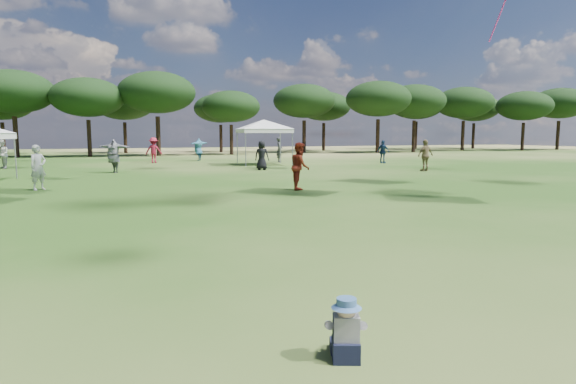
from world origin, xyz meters
name	(u,v)px	position (x,y,z in m)	size (l,w,h in m)	color
tree_line	(144,98)	(2.39, 47.41, 5.42)	(108.78, 17.63, 7.77)	black
tent_right	(264,122)	(8.01, 28.24, 2.77)	(6.31, 6.31, 3.19)	gray
toddler	(346,331)	(-0.01, 2.41, 0.25)	(0.42, 0.46, 0.56)	black
festival_crowd	(142,155)	(0.33, 26.68, 0.83)	(30.33, 21.82, 1.77)	brown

